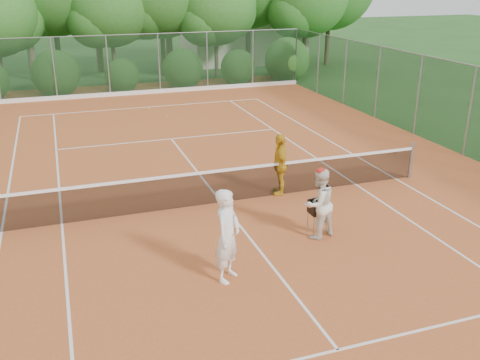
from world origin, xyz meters
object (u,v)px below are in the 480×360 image
at_px(player_yellow, 280,164).
at_px(player_center_grp, 319,203).
at_px(ball_hopper, 318,208).
at_px(player_white, 228,236).

bearing_deg(player_yellow, player_center_grp, 9.67).
relative_size(player_yellow, ball_hopper, 2.06).
relative_size(player_center_grp, player_yellow, 0.99).
xyz_separation_m(player_white, player_yellow, (2.75, 3.85, -0.11)).
bearing_deg(player_yellow, player_white, -21.67).
xyz_separation_m(player_white, player_center_grp, (2.55, 1.10, -0.12)).
height_order(player_center_grp, ball_hopper, player_center_grp).
distance_m(player_white, player_center_grp, 2.78).
relative_size(player_white, player_yellow, 1.12).
bearing_deg(player_white, ball_hopper, -22.11).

